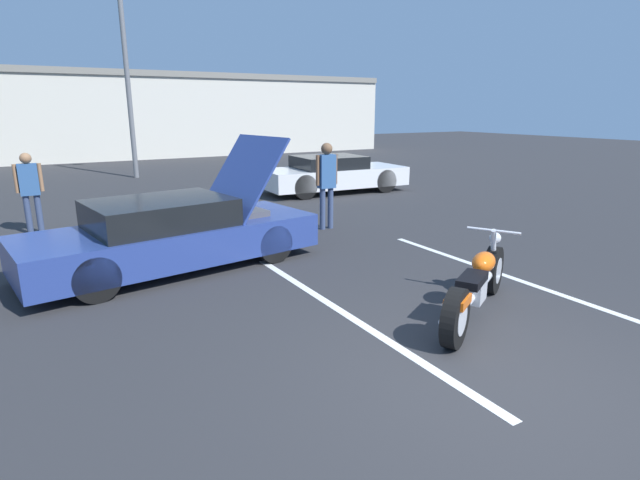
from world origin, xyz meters
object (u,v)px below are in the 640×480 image
object	(u,v)px
show_car_hood_open	(174,234)
light_pole	(129,69)
motorcycle	(476,286)
parked_car_right_row	(333,174)
spectator_near_motorcycle	(327,178)
spectator_midground	(30,186)

from	to	relation	value
show_car_hood_open	light_pole	bearing A→B (deg)	73.12
motorcycle	parked_car_right_row	bearing A→B (deg)	39.26
spectator_near_motorcycle	parked_car_right_row	bearing A→B (deg)	56.99
light_pole	spectator_near_motorcycle	size ratio (longest dim) A/B	3.83
show_car_hood_open	parked_car_right_row	size ratio (longest dim) A/B	1.06
motorcycle	spectator_near_motorcycle	xyz separation A→B (m)	(0.81, 5.01, 0.71)
motorcycle	spectator_near_motorcycle	bearing A→B (deg)	51.05
parked_car_right_row	spectator_near_motorcycle	size ratio (longest dim) A/B	2.47
light_pole	spectator_midground	xyz separation A→B (m)	(-3.60, -8.08, -2.92)
light_pole	spectator_midground	world-z (taller)	light_pole
spectator_near_motorcycle	spectator_midground	world-z (taller)	spectator_near_motorcycle
spectator_midground	spectator_near_motorcycle	bearing A→B (deg)	-26.08
light_pole	motorcycle	bearing A→B (deg)	-86.00
spectator_midground	motorcycle	bearing A→B (deg)	-58.64
parked_car_right_row	spectator_near_motorcycle	world-z (taller)	spectator_near_motorcycle
motorcycle	spectator_midground	distance (m)	9.05
show_car_hood_open	spectator_midground	size ratio (longest dim) A/B	2.89
spectator_midground	light_pole	bearing A→B (deg)	66.01
motorcycle	show_car_hood_open	distance (m)	4.77
show_car_hood_open	spectator_near_motorcycle	distance (m)	3.77
show_car_hood_open	spectator_near_motorcycle	xyz separation A→B (m)	(3.56, 1.12, 0.54)
show_car_hood_open	spectator_midground	bearing A→B (deg)	108.04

